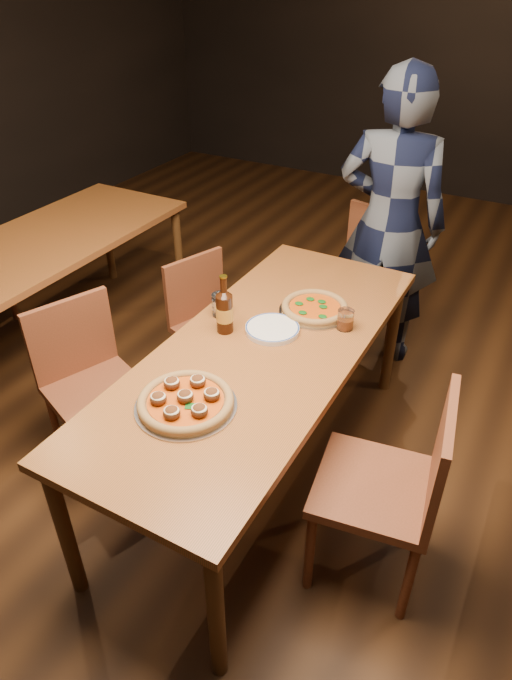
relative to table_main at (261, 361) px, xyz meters
The scene contains 15 objects.
ground 0.68m from the table_main, ahead, with size 9.00×9.00×0.00m, color black.
room_shell 1.18m from the table_main, ahead, with size 9.00×9.00×9.00m.
table_main is the anchor object (origin of this frame).
table_left 1.73m from the table_main, 169.99° to the left, with size 0.80×2.00×0.75m.
chair_main_nw 0.82m from the table_main, 156.02° to the right, with size 0.42×0.42×0.90m, color brown, non-canonical shape.
chair_main_sw 0.75m from the table_main, 139.93° to the left, with size 0.39×0.39×0.84m, color brown, non-canonical shape.
chair_main_e 0.72m from the table_main, 22.27° to the right, with size 0.45×0.45×0.96m, color brown, non-canonical shape.
chair_end 1.29m from the table_main, 90.91° to the left, with size 0.44×0.44×0.94m, color brown, non-canonical shape.
pizza_meatball 0.50m from the table_main, 97.67° to the right, with size 0.39×0.39×0.07m.
pizza_margherita 0.41m from the table_main, 78.30° to the left, with size 0.34×0.34×0.05m.
plate_stack 0.16m from the table_main, 97.77° to the left, with size 0.25×0.25×0.02m, color white.
beer_bottle 0.27m from the table_main, 169.77° to the left, with size 0.08×0.08×0.28m.
water_glass 0.36m from the table_main, 153.48° to the left, with size 0.09×0.09×0.11m, color white.
amber_glass 0.43m from the table_main, 51.06° to the left, with size 0.08×0.08×0.09m, color #913D10.
diner 1.33m from the table_main, 83.92° to the left, with size 0.64×0.42×1.75m, color black.
Camera 1 is at (0.96, -1.79, 2.17)m, focal length 30.00 mm.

